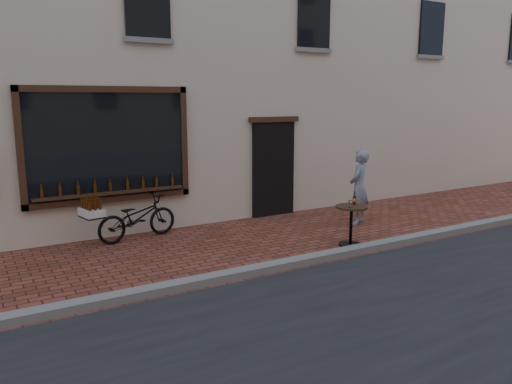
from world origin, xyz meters
TOP-DOWN VIEW (x-y plane):
  - ground at (0.00, 0.00)m, footprint 90.00×90.00m
  - kerb at (0.00, 0.20)m, footprint 90.00×0.25m
  - shop_building at (0.00, 6.50)m, footprint 28.00×6.20m
  - cargo_bicycle at (-1.54, 3.08)m, footprint 1.98×0.89m
  - bistro_table at (1.83, 0.62)m, footprint 0.59×0.59m
  - pedestrian at (3.08, 1.80)m, footprint 0.72×0.63m

SIDE VIEW (x-z plane):
  - ground at x=0.00m, z-range 0.00..0.00m
  - kerb at x=0.00m, z-range 0.00..0.12m
  - cargo_bicycle at x=-1.54m, z-range -0.02..0.91m
  - bistro_table at x=1.83m, z-range 0.03..1.06m
  - pedestrian at x=3.08m, z-range 0.00..1.65m
  - shop_building at x=0.00m, z-range 0.00..10.00m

